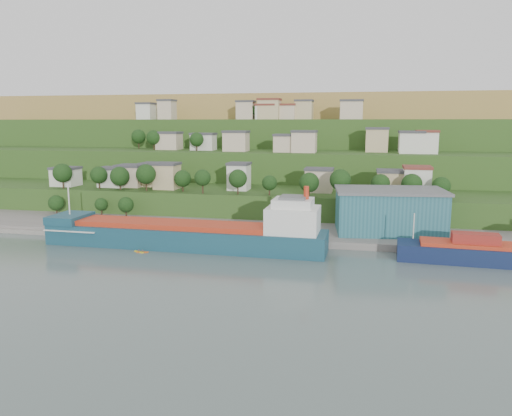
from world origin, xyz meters
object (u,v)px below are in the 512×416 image
(kayak_orange, at_px, (143,252))
(warehouse, at_px, (389,211))
(cargo_ship_near, at_px, (193,236))
(caravan, at_px, (74,222))

(kayak_orange, bearing_deg, warehouse, 15.64)
(cargo_ship_near, bearing_deg, caravan, 164.73)
(cargo_ship_near, relative_size, warehouse, 2.37)
(cargo_ship_near, xyz_separation_m, caravan, (-44.25, 12.73, -0.61))
(caravan, relative_size, kayak_orange, 1.90)
(caravan, distance_m, kayak_orange, 38.88)
(warehouse, xyz_separation_m, kayak_orange, (-64.06, -29.93, -8.21))
(warehouse, bearing_deg, caravan, 178.93)
(cargo_ship_near, bearing_deg, kayak_orange, -144.63)
(cargo_ship_near, height_order, kayak_orange, cargo_ship_near)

